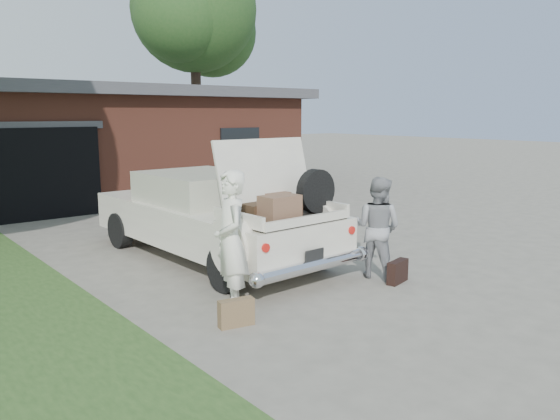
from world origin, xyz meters
TOP-DOWN VIEW (x-y plane):
  - ground at (0.00, 0.00)m, footprint 90.00×90.00m
  - house at (0.98, 11.47)m, footprint 12.80×7.80m
  - tree_right at (7.83, 15.90)m, footprint 6.27×5.45m
  - sedan at (-0.07, 2.39)m, footprint 2.16×5.29m
  - woman_left at (-1.28, 0.03)m, footprint 0.64×0.78m
  - woman_right at (1.30, -0.20)m, footprint 0.78×0.90m
  - suitcase_left at (-1.56, -0.46)m, footprint 0.45×0.23m
  - suitcase_right at (1.31, -0.61)m, footprint 0.47×0.24m

SIDE VIEW (x-z plane):
  - ground at x=0.00m, z-range 0.00..0.00m
  - suitcase_left at x=-1.56m, z-range 0.00..0.34m
  - suitcase_right at x=1.31m, z-range 0.00..0.34m
  - sedan at x=-0.07m, z-range -0.30..1.85m
  - woman_right at x=1.30m, z-range 0.00..1.58m
  - woman_left at x=-1.28m, z-range 0.00..1.83m
  - house at x=0.98m, z-range 0.02..3.32m
  - tree_right at x=7.83m, z-range 1.84..11.56m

